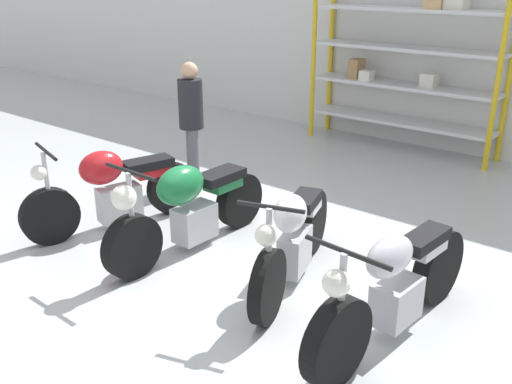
% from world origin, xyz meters
% --- Properties ---
extents(ground_plane, '(30.00, 30.00, 0.00)m').
position_xyz_m(ground_plane, '(0.00, 0.00, 0.00)').
color(ground_plane, '#B2B7B7').
extents(back_wall, '(30.00, 0.08, 3.60)m').
position_xyz_m(back_wall, '(0.00, 5.23, 1.80)').
color(back_wall, silver).
rests_on(back_wall, ground_plane).
extents(shelving_rack, '(3.12, 0.63, 2.57)m').
position_xyz_m(shelving_rack, '(-0.55, 4.86, 1.37)').
color(shelving_rack, gold).
rests_on(shelving_rack, ground_plane).
extents(motorcycle_red, '(0.87, 2.02, 1.04)m').
position_xyz_m(motorcycle_red, '(-1.68, -0.03, 0.46)').
color(motorcycle_red, black).
rests_on(motorcycle_red, ground_plane).
extents(motorcycle_green, '(0.69, 2.15, 1.06)m').
position_xyz_m(motorcycle_green, '(-0.63, 0.08, 0.49)').
color(motorcycle_green, black).
rests_on(motorcycle_green, ground_plane).
extents(motorcycle_white, '(0.83, 1.97, 1.02)m').
position_xyz_m(motorcycle_white, '(0.59, 0.21, 0.45)').
color(motorcycle_white, black).
rests_on(motorcycle_white, ground_plane).
extents(motorcycle_silver, '(0.67, 2.16, 1.03)m').
position_xyz_m(motorcycle_silver, '(1.70, -0.02, 0.45)').
color(motorcycle_silver, black).
rests_on(motorcycle_silver, ground_plane).
extents(person_browsing, '(0.44, 0.44, 1.66)m').
position_xyz_m(person_browsing, '(-1.94, 1.47, 0.97)').
color(person_browsing, '#595960').
rests_on(person_browsing, ground_plane).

